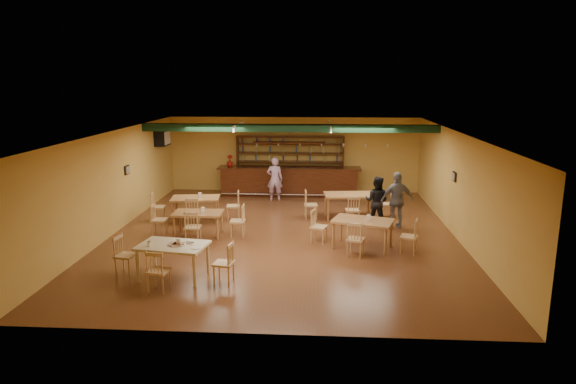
# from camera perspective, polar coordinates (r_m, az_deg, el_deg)

# --- Properties ---
(floor) EXTENTS (12.00, 12.00, 0.00)m
(floor) POSITION_cam_1_polar(r_m,az_deg,el_deg) (14.99, -0.55, -4.79)
(floor) COLOR brown
(floor) RESTS_ON ground
(ceiling_beam) EXTENTS (10.00, 0.30, 0.25)m
(ceiling_beam) POSITION_cam_1_polar(r_m,az_deg,el_deg) (17.18, 0.10, 7.21)
(ceiling_beam) COLOR black
(ceiling_beam) RESTS_ON ceiling
(track_rail_left) EXTENTS (0.05, 2.50, 0.05)m
(track_rail_left) POSITION_cam_1_polar(r_m,az_deg,el_deg) (17.96, -5.57, 7.61)
(track_rail_left) COLOR white
(track_rail_left) RESTS_ON ceiling
(track_rail_right) EXTENTS (0.05, 2.50, 0.05)m
(track_rail_right) POSITION_cam_1_polar(r_m,az_deg,el_deg) (17.74, 4.78, 7.56)
(track_rail_right) COLOR white
(track_rail_right) RESTS_ON ceiling
(ac_unit) EXTENTS (0.34, 0.70, 0.48)m
(ac_unit) POSITION_cam_1_polar(r_m,az_deg,el_deg) (19.49, -13.95, 5.94)
(ac_unit) COLOR white
(ac_unit) RESTS_ON wall_left
(picture_left) EXTENTS (0.04, 0.34, 0.28)m
(picture_left) POSITION_cam_1_polar(r_m,az_deg,el_deg) (16.64, -17.65, 2.38)
(picture_left) COLOR black
(picture_left) RESTS_ON wall_left
(picture_right) EXTENTS (0.04, 0.34, 0.28)m
(picture_right) POSITION_cam_1_polar(r_m,az_deg,el_deg) (15.53, 18.19, 1.66)
(picture_right) COLOR black
(picture_right) RESTS_ON wall_right
(bar_counter) EXTENTS (5.55, 0.85, 1.13)m
(bar_counter) POSITION_cam_1_polar(r_m,az_deg,el_deg) (19.84, 0.13, 1.20)
(bar_counter) COLOR #37140B
(bar_counter) RESTS_ON ground
(back_bar_hutch) EXTENTS (4.29, 0.40, 2.28)m
(back_bar_hutch) POSITION_cam_1_polar(r_m,az_deg,el_deg) (20.36, 0.23, 3.13)
(back_bar_hutch) COLOR #37140B
(back_bar_hutch) RESTS_ON ground
(poinsettia) EXTENTS (0.32, 0.32, 0.45)m
(poinsettia) POSITION_cam_1_polar(r_m,az_deg,el_deg) (19.98, -6.56, 3.50)
(poinsettia) COLOR #9E150E
(poinsettia) RESTS_ON bar_counter
(dining_table_a) EXTENTS (1.62, 1.08, 0.76)m
(dining_table_a) POSITION_cam_1_polar(r_m,az_deg,el_deg) (16.65, -10.33, -1.87)
(dining_table_a) COLOR #996336
(dining_table_a) RESTS_ON ground
(dining_table_b) EXTENTS (1.70, 1.12, 0.81)m
(dining_table_b) POSITION_cam_1_polar(r_m,az_deg,el_deg) (16.76, 6.88, -1.57)
(dining_table_b) COLOR #996336
(dining_table_b) RESTS_ON ground
(dining_table_c) EXTENTS (1.42, 0.86, 0.70)m
(dining_table_c) POSITION_cam_1_polar(r_m,az_deg,el_deg) (15.02, -10.05, -3.54)
(dining_table_c) COLOR #996336
(dining_table_c) RESTS_ON ground
(dining_table_d) EXTENTS (1.78, 1.38, 0.78)m
(dining_table_d) POSITION_cam_1_polar(r_m,az_deg,el_deg) (13.87, 8.37, -4.67)
(dining_table_d) COLOR #996336
(dining_table_d) RESTS_ON ground
(near_table) EXTENTS (1.64, 1.19, 0.81)m
(near_table) POSITION_cam_1_polar(r_m,az_deg,el_deg) (11.96, -12.75, -7.61)
(near_table) COLOR beige
(near_table) RESTS_ON ground
(pizza_tray) EXTENTS (0.42, 0.42, 0.01)m
(pizza_tray) POSITION_cam_1_polar(r_m,az_deg,el_deg) (11.80, -12.34, -5.75)
(pizza_tray) COLOR silver
(pizza_tray) RESTS_ON near_table
(parmesan_shaker) EXTENTS (0.08, 0.08, 0.11)m
(parmesan_shaker) POSITION_cam_1_polar(r_m,az_deg,el_deg) (11.81, -15.35, -5.65)
(parmesan_shaker) COLOR #EAE5C6
(parmesan_shaker) RESTS_ON near_table
(napkin_stack) EXTENTS (0.22, 0.18, 0.03)m
(napkin_stack) POSITION_cam_1_polar(r_m,az_deg,el_deg) (11.92, -10.81, -5.45)
(napkin_stack) COLOR white
(napkin_stack) RESTS_ON near_table
(pizza_server) EXTENTS (0.33, 0.17, 0.00)m
(pizza_server) POSITION_cam_1_polar(r_m,az_deg,el_deg) (11.80, -11.51, -5.66)
(pizza_server) COLOR silver
(pizza_server) RESTS_ON pizza_tray
(side_plate) EXTENTS (0.25, 0.25, 0.01)m
(side_plate) POSITION_cam_1_polar(r_m,az_deg,el_deg) (11.48, -10.29, -6.19)
(side_plate) COLOR white
(side_plate) RESTS_ON near_table
(patron_bar) EXTENTS (0.60, 0.40, 1.63)m
(patron_bar) POSITION_cam_1_polar(r_m,az_deg,el_deg) (19.02, -1.50, 1.47)
(patron_bar) COLOR #9D51AF
(patron_bar) RESTS_ON ground
(patron_right_a) EXTENTS (0.92, 0.83, 1.55)m
(patron_right_a) POSITION_cam_1_polar(r_m,az_deg,el_deg) (15.97, 9.94, -1.01)
(patron_right_a) COLOR black
(patron_right_a) RESTS_ON ground
(patron_right_b) EXTENTS (1.07, 0.59, 1.73)m
(patron_right_b) POSITION_cam_1_polar(r_m,az_deg,el_deg) (15.80, 12.18, -0.90)
(patron_right_b) COLOR slate
(patron_right_b) RESTS_ON ground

